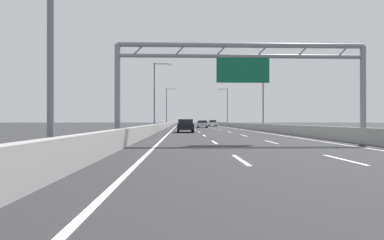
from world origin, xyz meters
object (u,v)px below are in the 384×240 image
(black_car, at_px, (185,126))
(silver_car, at_px, (202,124))
(streetlamp_right_far, at_px, (227,105))
(white_car, at_px, (212,123))
(streetlamp_left_mid, at_px, (156,92))
(streetlamp_left_far, at_px, (167,105))
(sign_gantry, at_px, (242,66))
(blue_car, at_px, (184,123))
(streetlamp_right_mid, at_px, (261,92))
(red_car, at_px, (183,123))
(green_car, at_px, (183,122))

(black_car, distance_m, silver_car, 24.29)
(streetlamp_right_far, height_order, silver_car, streetlamp_right_far)
(white_car, bearing_deg, streetlamp_left_mid, -109.63)
(streetlamp_left_far, distance_m, streetlamp_right_far, 14.93)
(streetlamp_left_mid, xyz_separation_m, black_car, (4.05, -7.74, -4.62))
(sign_gantry, relative_size, blue_car, 3.57)
(streetlamp_right_mid, relative_size, blue_car, 2.10)
(streetlamp_left_mid, xyz_separation_m, red_car, (3.99, 53.54, -4.64))
(streetlamp_left_far, xyz_separation_m, green_car, (3.98, 32.30, -4.64))
(sign_gantry, bearing_deg, black_car, 101.43)
(sign_gantry, distance_m, blue_car, 58.19)
(black_car, xyz_separation_m, white_car, (6.81, 38.20, -0.03))
(streetlamp_left_mid, relative_size, red_car, 2.10)
(green_car, relative_size, blue_car, 0.98)
(streetlamp_right_mid, height_order, streetlamp_left_far, same)
(streetlamp_left_mid, height_order, streetlamp_right_far, same)
(sign_gantry, distance_m, silver_car, 41.20)
(red_car, bearing_deg, green_car, 90.04)
(streetlamp_left_far, relative_size, silver_car, 2.10)
(red_car, distance_m, silver_car, 37.42)
(green_car, distance_m, white_car, 38.05)
(streetlamp_left_far, xyz_separation_m, silver_car, (7.58, -19.29, -4.67))
(streetlamp_right_mid, bearing_deg, streetlamp_left_mid, 180.00)
(sign_gantry, bearing_deg, green_car, 92.16)
(streetlamp_left_mid, distance_m, blue_car, 33.81)
(sign_gantry, height_order, red_car, sign_gantry)
(streetlamp_right_far, relative_size, silver_car, 2.10)
(streetlamp_right_mid, bearing_deg, red_car, 101.55)
(red_car, distance_m, green_car, 14.35)
(sign_gantry, xyz_separation_m, streetlamp_left_mid, (-7.48, 24.71, 0.56))
(streetlamp_left_mid, bearing_deg, streetlamp_left_far, 90.00)
(streetlamp_left_mid, height_order, green_car, streetlamp_left_mid)
(streetlamp_right_far, relative_size, black_car, 2.11)
(streetlamp_right_mid, distance_m, streetlamp_left_far, 38.59)
(red_car, bearing_deg, black_car, -89.95)
(sign_gantry, relative_size, green_car, 3.64)
(black_car, bearing_deg, green_car, 90.05)
(green_car, height_order, blue_car, green_car)
(blue_car, distance_m, white_car, 7.31)
(blue_car, bearing_deg, streetlamp_right_far, 12.18)
(streetlamp_right_far, xyz_separation_m, green_car, (-10.95, 32.30, -4.64))
(sign_gantry, bearing_deg, streetlamp_right_far, 82.95)
(green_car, relative_size, black_car, 0.99)
(streetlamp_right_mid, distance_m, streetlamp_right_far, 35.58)
(green_car, bearing_deg, streetlamp_right_mid, -80.84)
(streetlamp_right_mid, bearing_deg, sign_gantry, -106.79)
(black_car, bearing_deg, sign_gantry, -78.57)
(streetlamp_left_far, xyz_separation_m, blue_car, (4.10, -2.34, -4.64))
(sign_gantry, xyz_separation_m, white_car, (3.38, 55.17, -4.08))
(black_car, xyz_separation_m, silver_car, (3.53, 24.03, -0.06))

